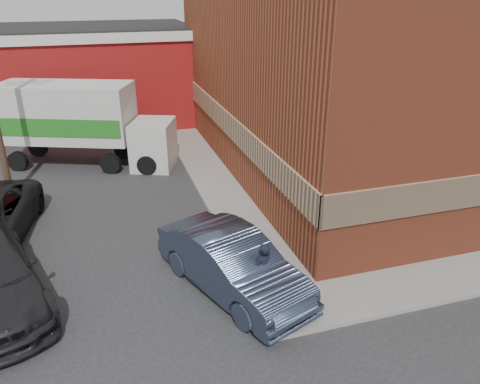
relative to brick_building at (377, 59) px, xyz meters
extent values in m
plane|color=#28282B|center=(-8.50, -9.00, -4.68)|extent=(90.00, 90.00, 0.00)
cube|color=#9F4329|center=(0.00, 0.00, -0.18)|extent=(14.00, 18.00, 9.00)
cube|color=tan|center=(-7.04, 0.00, -2.38)|extent=(0.08, 18.16, 1.00)
cube|color=gray|center=(-7.90, 0.00, -4.62)|extent=(1.80, 18.00, 0.12)
cube|color=maroon|center=(-14.50, 11.00, -2.18)|extent=(16.00, 8.00, 5.00)
cube|color=silver|center=(-14.50, 11.00, 0.57)|extent=(16.30, 8.30, 0.50)
cube|color=black|center=(-14.50, 11.00, 0.87)|extent=(16.00, 8.00, 0.10)
imported|color=black|center=(-8.70, -9.25, -3.73)|extent=(0.72, 0.63, 1.66)
imported|color=#333D55|center=(-9.30, -8.50, -3.84)|extent=(3.52, 5.40, 1.68)
cube|color=silver|center=(-13.68, 3.24, -2.19)|extent=(6.32, 4.34, 2.54)
cube|color=#247A20|center=(-14.12, 2.14, -2.58)|extent=(5.29, 2.10, 0.78)
cube|color=silver|center=(-10.13, 1.83, -3.61)|extent=(2.43, 2.65, 2.15)
cylinder|color=black|center=(-16.04, 3.12, -4.24)|extent=(0.93, 0.60, 0.88)
cylinder|color=black|center=(-15.32, 4.94, -4.24)|extent=(0.93, 0.60, 0.88)
cylinder|color=black|center=(-12.04, 1.54, -4.24)|extent=(0.93, 0.60, 0.88)
cylinder|color=black|center=(-11.32, 3.36, -4.24)|extent=(0.93, 0.60, 0.88)
cylinder|color=black|center=(-10.49, 0.92, -4.24)|extent=(0.93, 0.60, 0.88)
cylinder|color=black|center=(-9.77, 2.74, -4.24)|extent=(0.93, 0.60, 0.88)
camera|label=1|loc=(-12.27, -18.86, 3.11)|focal=35.00mm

